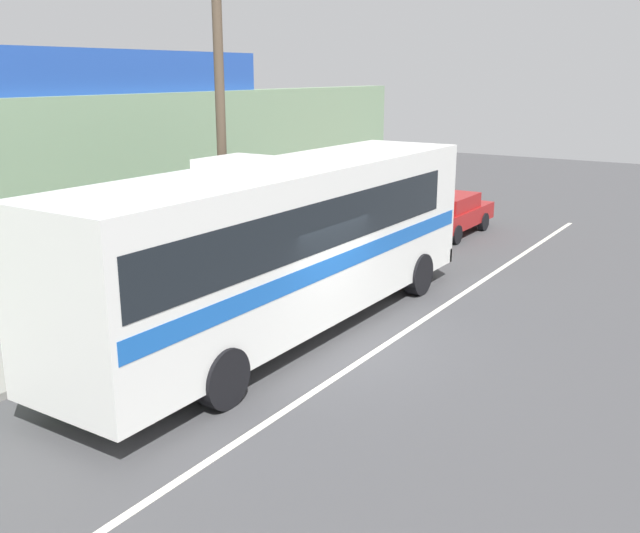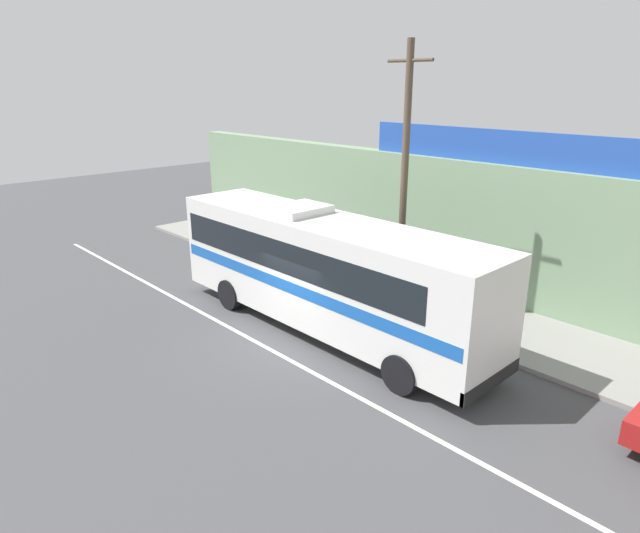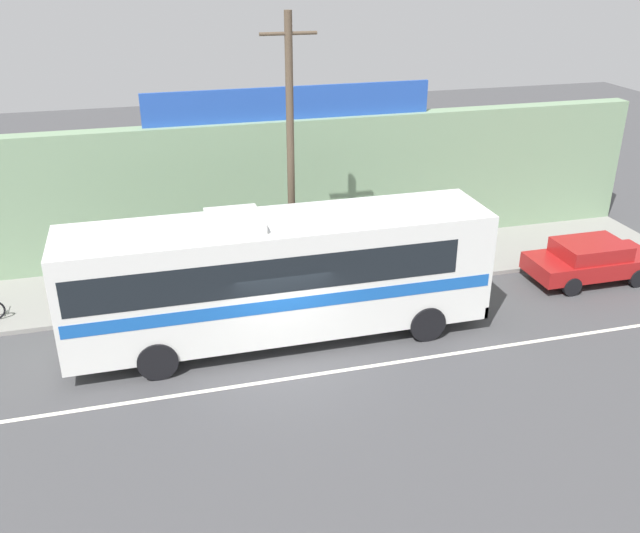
# 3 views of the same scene
# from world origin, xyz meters

# --- Properties ---
(ground_plane) EXTENTS (70.00, 70.00, 0.00)m
(ground_plane) POSITION_xyz_m (0.00, 0.00, 0.00)
(ground_plane) COLOR #444447
(sidewalk_slab) EXTENTS (30.00, 3.60, 0.14)m
(sidewalk_slab) POSITION_xyz_m (0.00, 5.20, 0.07)
(sidewalk_slab) COLOR gray
(sidewalk_slab) RESTS_ON ground_plane
(storefront_facade) EXTENTS (30.00, 0.70, 4.80)m
(storefront_facade) POSITION_xyz_m (0.00, 7.35, 2.40)
(storefront_facade) COLOR gray
(storefront_facade) RESTS_ON ground_plane
(storefront_billboard) EXTENTS (9.84, 0.12, 1.10)m
(storefront_billboard) POSITION_xyz_m (1.89, 7.35, 5.35)
(storefront_billboard) COLOR #234CAD
(storefront_billboard) RESTS_ON storefront_facade
(road_center_stripe) EXTENTS (30.00, 0.14, 0.01)m
(road_center_stripe) POSITION_xyz_m (0.00, -0.80, 0.00)
(road_center_stripe) COLOR silver
(road_center_stripe) RESTS_ON ground_plane
(intercity_bus) EXTENTS (11.56, 2.62, 3.78)m
(intercity_bus) POSITION_xyz_m (0.06, 1.28, 2.07)
(intercity_bus) COLOR silver
(intercity_bus) RESTS_ON ground_plane
(parked_car) EXTENTS (4.21, 1.89, 1.37)m
(parked_car) POSITION_xyz_m (10.80, 2.28, 0.74)
(parked_car) COLOR maroon
(parked_car) RESTS_ON ground_plane
(utility_pole) EXTENTS (1.60, 0.22, 8.42)m
(utility_pole) POSITION_xyz_m (1.06, 3.75, 4.49)
(utility_pole) COLOR brown
(utility_pole) RESTS_ON sidewalk_slab
(motorcycle_purple) EXTENTS (1.85, 0.56, 0.94)m
(motorcycle_purple) POSITION_xyz_m (-3.54, 4.17, 0.57)
(motorcycle_purple) COLOR black
(motorcycle_purple) RESTS_ON sidewalk_slab
(pedestrian_far_left) EXTENTS (0.30, 0.48, 1.69)m
(pedestrian_far_left) POSITION_xyz_m (-0.84, 4.58, 1.13)
(pedestrian_far_left) COLOR navy
(pedestrian_far_left) RESTS_ON sidewalk_slab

